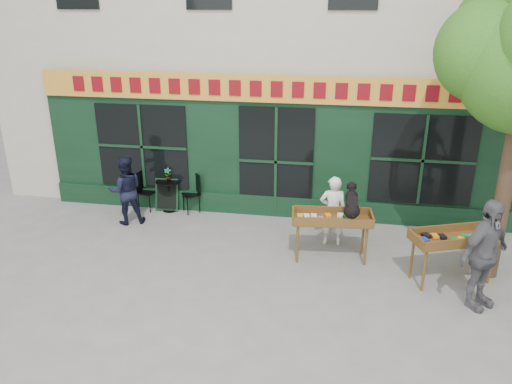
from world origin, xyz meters
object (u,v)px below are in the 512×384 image
bistro_table (169,189)px  man_right (484,255)px  book_cart_center (332,220)px  woman (333,211)px  book_cart_right (454,240)px  man_left (126,190)px  dog (352,200)px

bistro_table → man_right: bearing=-25.2°
book_cart_center → woman: 0.65m
book_cart_right → bistro_table: bearing=138.5°
man_right → bistro_table: man_right is taller
man_right → man_left: man_right is taller
man_right → man_left: bearing=121.8°
dog → man_left: (-4.98, 0.98, -0.50)m
dog → book_cart_right: (1.81, -0.43, -0.47)m
man_left → bistro_table: bearing=-156.2°
woman → man_left: (-4.63, 0.28, 0.04)m
book_cart_center → man_left: 4.72m
woman → book_cart_right: size_ratio=0.92×
woman → man_left: man_left is taller
book_cart_center → man_right: size_ratio=0.81×
book_cart_center → bistro_table: 4.32m
book_cart_right → man_left: (-6.79, 1.41, -0.03)m
woman → man_right: (2.46, -1.88, 0.21)m
woman → book_cart_right: woman is taller
dog → man_right: bearing=-34.6°
bistro_table → dog: bearing=-23.0°
dog → bistro_table: dog is taller
book_cart_right → man_right: bearing=-89.5°
woman → man_left: 4.64m
book_cart_center → bistro_table: size_ratio=2.04×
book_cart_right → man_right: (0.30, -0.75, 0.13)m
dog → man_right: 2.44m
woman → dog: bearing=111.2°
dog → bistro_table: size_ratio=0.79×
woman → bistro_table: (-3.93, 1.12, -0.20)m
woman → man_right: 3.11m
book_cart_right → man_left: bearing=147.0°
man_left → dog: bearing=142.4°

